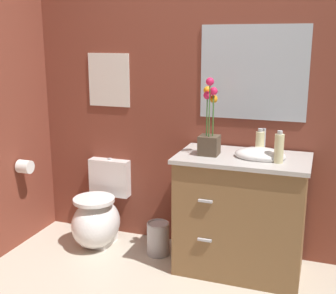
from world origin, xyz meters
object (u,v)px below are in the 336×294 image
vanity_cabinet (241,213)px  flower_vase (209,132)px  toilet (99,216)px  lotion_bottle (279,148)px  trash_bin (158,238)px  soap_bottle (260,142)px  toilet_paper_roll (25,167)px  wall_mirror (253,73)px  wall_poster (109,80)px

vanity_cabinet → flower_vase: (-0.24, -0.04, 0.60)m
toilet → lotion_bottle: lotion_bottle is taller
vanity_cabinet → trash_bin: vanity_cabinet is taller
lotion_bottle → soap_bottle: bearing=128.1°
soap_bottle → trash_bin: (-0.76, -0.09, -0.83)m
vanity_cabinet → lotion_bottle: size_ratio=4.83×
lotion_bottle → toilet_paper_roll: bearing=-177.7°
flower_vase → soap_bottle: flower_vase is taller
toilet → trash_bin: toilet is taller
toilet → trash_bin: (0.54, -0.01, -0.11)m
toilet → soap_bottle: size_ratio=3.69×
toilet → wall_mirror: 1.72m
toilet_paper_roll → vanity_cabinet: bearing=5.5°
lotion_bottle → wall_poster: size_ratio=0.50×
vanity_cabinet → flower_vase: bearing=-170.8°
wall_poster → toilet: bearing=-90.0°
trash_bin → toilet_paper_roll: toilet_paper_roll is taller
flower_vase → lotion_bottle: 0.50m
lotion_bottle → wall_poster: (-1.45, 0.38, 0.38)m
flower_vase → toilet: bearing=176.1°
lotion_bottle → trash_bin: size_ratio=0.81×
wall_poster → wall_mirror: size_ratio=0.55×
toilet → toilet_paper_roll: (-0.55, -0.20, 0.44)m
trash_bin → wall_mirror: bearing=23.1°
vanity_cabinet → flower_vase: size_ratio=1.91×
soap_bottle → toilet_paper_roll: soap_bottle is taller
trash_bin → wall_poster: (-0.54, 0.28, 1.22)m
toilet → wall_mirror: bearing=12.6°
wall_poster → wall_mirror: 1.20m
trash_bin → lotion_bottle: bearing=-6.5°
flower_vase → trash_bin: (-0.42, 0.05, -0.91)m
lotion_bottle → trash_bin: bearing=173.5°
vanity_cabinet → toilet_paper_roll: bearing=-174.5°
soap_bottle → wall_poster: (-1.30, 0.19, 0.39)m
toilet → vanity_cabinet: (1.20, -0.03, 0.21)m
vanity_cabinet → trash_bin: bearing=178.8°
soap_bottle → wall_poster: 1.37m
toilet → flower_vase: size_ratio=1.24×
flower_vase → wall_mirror: size_ratio=0.70×
soap_bottle → wall_mirror: size_ratio=0.23×
toilet → wall_poster: wall_poster is taller
lotion_bottle → toilet_paper_roll: (-2.01, -0.08, -0.30)m
flower_vase → soap_bottle: (0.34, 0.15, -0.08)m
soap_bottle → toilet_paper_roll: bearing=-171.5°
soap_bottle → trash_bin: 1.13m
vanity_cabinet → lotion_bottle: 0.59m
trash_bin → toilet: bearing=178.7°
vanity_cabinet → soap_bottle: 0.53m
flower_vase → lotion_bottle: (0.49, -0.05, -0.07)m
lotion_bottle → wall_mirror: size_ratio=0.28×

